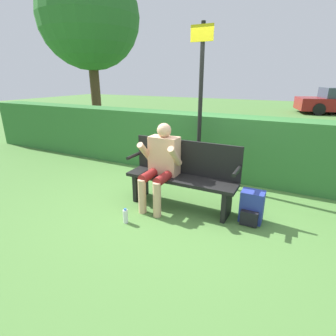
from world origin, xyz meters
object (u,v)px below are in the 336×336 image
park_bench (183,174)px  water_bottle (126,216)px  backpack (252,207)px  signpost (200,99)px  tree (89,18)px  person_seated (161,162)px

park_bench → water_bottle: bearing=-119.4°
backpack → signpost: 1.96m
backpack → signpost: (-1.12, 1.00, 1.26)m
park_bench → tree: size_ratio=0.32×
backpack → tree: size_ratio=0.08×
park_bench → water_bottle: 0.99m
backpack → tree: 7.65m
person_seated → tree: (-4.53, 3.85, 2.82)m
signpost → tree: tree is taller
backpack → water_bottle: bearing=-151.7°
person_seated → signpost: 1.37m
backpack → signpost: size_ratio=0.16×
person_seated → signpost: bearing=82.4°
park_bench → signpost: 1.38m
park_bench → tree: (-4.81, 3.72, 3.00)m
person_seated → tree: 6.58m
person_seated → signpost: signpost is taller
park_bench → person_seated: size_ratio=1.33×
water_bottle → signpost: (0.31, 1.77, 1.36)m
water_bottle → tree: (-4.37, 4.52, 3.39)m
tree → backpack: bearing=-32.8°
backpack → tree: tree is taller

